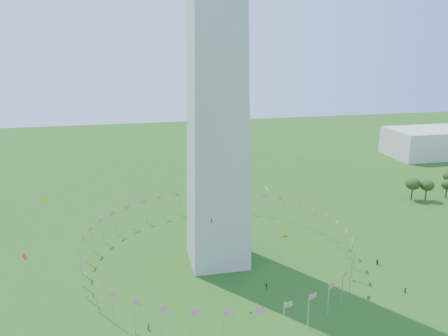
{
  "coord_description": "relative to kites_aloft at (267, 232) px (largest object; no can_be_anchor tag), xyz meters",
  "views": [
    {
      "loc": [
        -24.52,
        -68.98,
        64.13
      ],
      "look_at": [
        -1.31,
        35.0,
        33.71
      ],
      "focal_mm": 35.0,
      "sensor_mm": 36.0,
      "label": 1
    }
  ],
  "objects": [
    {
      "name": "flag_ring",
      "position": [
        -7.05,
        25.74,
        -15.42
      ],
      "size": [
        80.24,
        80.24,
        9.0
      ],
      "color": "silver",
      "rests_on": "ground"
    },
    {
      "name": "kites_aloft",
      "position": [
        0.0,
        0.0,
        0.0
      ],
      "size": [
        113.01,
        70.0,
        40.8
      ],
      "color": "orange",
      "rests_on": "ground"
    },
    {
      "name": "gov_building_east_a",
      "position": [
        142.95,
        125.74,
        -11.92
      ],
      "size": [
        50.0,
        30.0,
        16.0
      ],
      "primitive_type": "cube",
      "color": "beige",
      "rests_on": "ground"
    }
  ]
}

